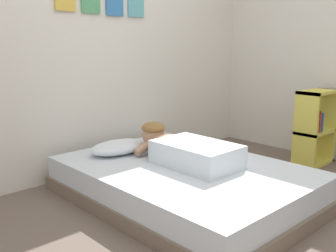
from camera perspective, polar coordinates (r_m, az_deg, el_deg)
ground_plane at (r=2.81m, az=9.86°, el=-13.34°), size 11.64×11.64×0.00m
back_wall at (r=3.71m, az=-9.94°, el=12.73°), size 3.82×0.12×2.50m
side_wall_right at (r=4.39m, az=23.45°, el=11.77°), size 0.10×6.09×2.50m
bed at (r=3.04m, az=2.39°, el=-8.32°), size 1.37×1.93×0.28m
pillow at (r=3.33m, az=-7.31°, el=-3.09°), size 0.52×0.32×0.11m
person_lying at (r=3.05m, az=2.29°, el=-3.40°), size 0.43×0.92×0.27m
coffee_cup at (r=3.31m, az=-1.90°, el=-3.37°), size 0.12×0.09×0.07m
cell_phone at (r=2.78m, az=4.27°, el=-7.14°), size 0.07×0.14×0.01m
bookshelf at (r=4.12m, az=20.80°, el=-0.14°), size 0.45×0.24×0.75m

